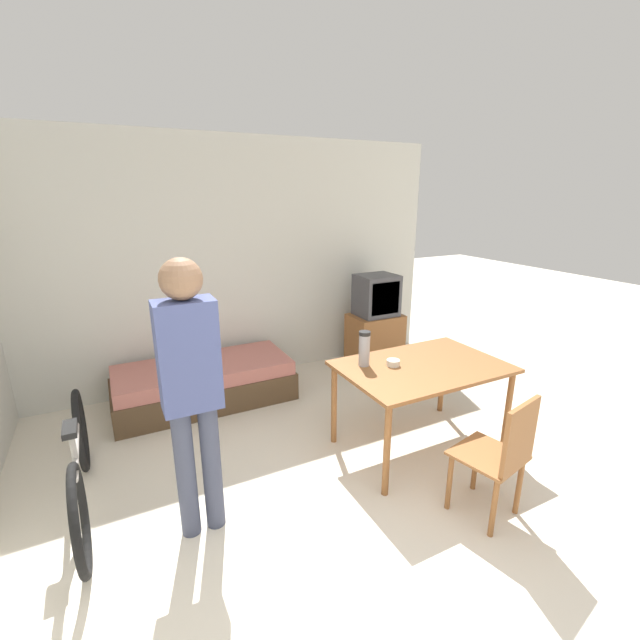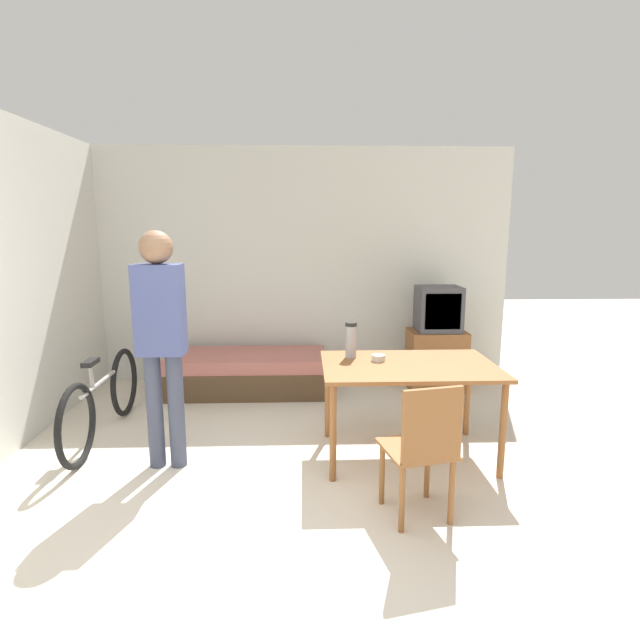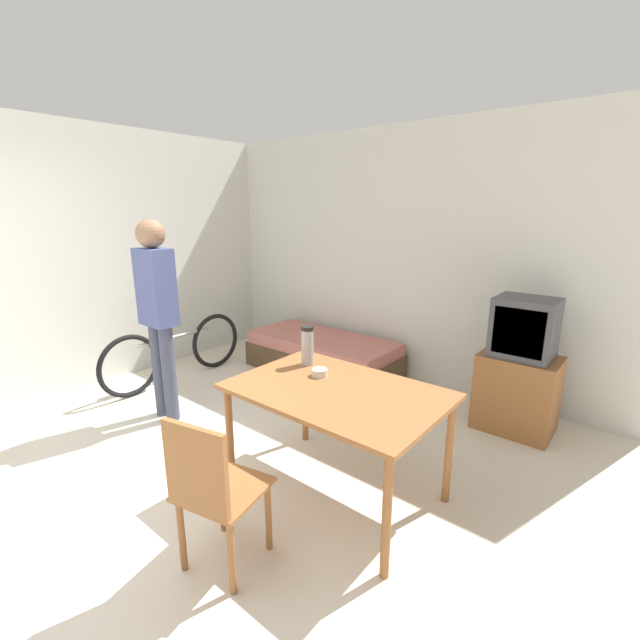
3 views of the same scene
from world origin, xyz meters
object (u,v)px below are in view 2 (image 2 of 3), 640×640
person_standing (161,331)px  mate_bowl (378,358)px  wooden_chair (423,445)px  dining_table (408,374)px  tv (437,343)px  daybed (247,373)px  bicycle (103,400)px  thermos_flask (351,338)px

person_standing → mate_bowl: size_ratio=16.60×
wooden_chair → person_standing: 2.01m
mate_bowl → person_standing: bearing=-172.6°
dining_table → mate_bowl: (-0.22, 0.10, 0.10)m
tv → mate_bowl: tv is taller
daybed → mate_bowl: size_ratio=16.63×
tv → wooden_chair: tv is taller
daybed → wooden_chair: bearing=-62.2°
bicycle → mate_bowl: bearing=-8.2°
tv → dining_table: (-0.67, -1.67, 0.15)m
bicycle → wooden_chair: bearing=-28.9°
tv → person_standing: bearing=-144.9°
daybed → dining_table: bearing=-48.7°
daybed → wooden_chair: (1.35, -2.56, 0.29)m
tv → dining_table: 1.80m
dining_table → bicycle: (-2.54, 0.44, -0.34)m
daybed → dining_table: (1.45, -1.65, 0.47)m
tv → bicycle: 3.45m
daybed → wooden_chair: wooden_chair is taller
tv → bicycle: bearing=-159.1°
wooden_chair → mate_bowl: 1.06m
dining_table → thermos_flask: bearing=153.5°
daybed → mate_bowl: 2.05m
dining_table → person_standing: 1.90m
daybed → person_standing: bearing=-103.1°
tv → bicycle: size_ratio=0.67×
bicycle → person_standing: person_standing is taller
tv → dining_table: tv is taller
tv → bicycle: (-3.21, -1.23, -0.19)m
tv → wooden_chair: size_ratio=1.30×
thermos_flask → mate_bowl: (0.21, -0.11, -0.13)m
tv → person_standing: person_standing is taller
mate_bowl → bicycle: bearing=171.8°
daybed → tv: size_ratio=1.53×
person_standing → mate_bowl: person_standing is taller
mate_bowl → tv: bearing=60.2°
dining_table → wooden_chair: 0.93m
mate_bowl → daybed: bearing=128.3°
wooden_chair → mate_bowl: (-0.13, 1.01, 0.28)m
wooden_chair → person_standing: size_ratio=0.50×
wooden_chair → thermos_flask: thermos_flask is taller
wooden_chair → mate_bowl: size_ratio=8.35×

